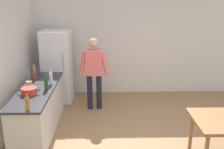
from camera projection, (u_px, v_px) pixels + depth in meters
The scene contains 11 objects.
wall_back at pixel (131, 44), 7.03m from camera, with size 6.40×0.12×2.70m, color silver.
kitchen_counter at pixel (39, 109), 5.14m from camera, with size 0.64×2.20×0.90m.
refrigerator at pixel (57, 67), 6.55m from camera, with size 0.70×0.67×1.80m.
person at pixel (94, 69), 6.02m from camera, with size 0.70×0.22×1.70m.
cooking_pot at pixel (29, 91), 4.69m from camera, with size 0.40×0.28×0.12m.
utensil_jar at pixel (29, 84), 4.99m from camera, with size 0.11×0.11×0.32m.
bottle_sauce_red at pixel (34, 76), 5.44m from camera, with size 0.06×0.06×0.24m.
bottle_oil_amber at pixel (27, 104), 3.99m from camera, with size 0.06×0.06×0.28m.
bottle_wine_green at pixel (46, 82), 4.92m from camera, with size 0.08×0.08×0.34m.
bottle_vinegar_tall at pixel (34, 72), 5.63m from camera, with size 0.06×0.06×0.32m.
bottle_water_clear at pixel (51, 78), 5.20m from camera, with size 0.07×0.07×0.30m.
Camera 1 is at (-0.67, -3.96, 2.60)m, focal length 41.74 mm.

